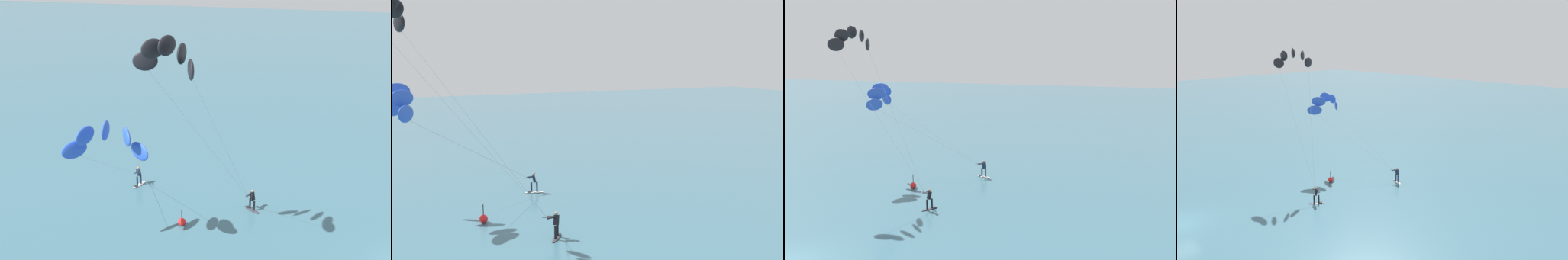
# 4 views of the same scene
# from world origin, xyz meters

# --- Properties ---
(kitesurfer_nearshore) EXTENTS (10.34, 6.66, 14.35)m
(kitesurfer_nearshore) POSITION_xyz_m (-3.09, 14.35, 12.62)
(kitesurfer_nearshore) COLOR #333338
(kitesurfer_nearshore) RESTS_ON ground
(kitesurfer_mid_water) EXTENTS (11.72, 5.22, 9.11)m
(kitesurfer_mid_water) POSITION_xyz_m (-2.70, 18.58, 7.61)
(kitesurfer_mid_water) COLOR white
(kitesurfer_mid_water) RESTS_ON ground
(marker_buoy) EXTENTS (0.56, 0.56, 1.38)m
(marker_buoy) POSITION_xyz_m (1.49, 15.24, 0.30)
(marker_buoy) COLOR red
(marker_buoy) RESTS_ON ground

